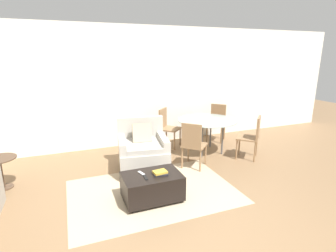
{
  "coord_description": "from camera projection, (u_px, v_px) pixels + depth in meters",
  "views": [
    {
      "loc": [
        -1.3,
        -2.45,
        2.09
      ],
      "look_at": [
        0.51,
        2.16,
        0.75
      ],
      "focal_mm": 28.0,
      "sensor_mm": 36.0,
      "label": 1
    }
  ],
  "objects": [
    {
      "name": "dining_chair_far_left",
      "position": [
        167.0,
        125.0,
        6.11
      ],
      "size": [
        0.59,
        0.59,
        0.9
      ],
      "color": "#93704C",
      "rests_on": "ground_plane"
    },
    {
      "name": "wall_back",
      "position": [
        126.0,
        87.0,
        6.0
      ],
      "size": [
        12.0,
        0.06,
        2.75
      ],
      "color": "white",
      "rests_on": "ground_plane"
    },
    {
      "name": "ground_plane",
      "position": [
        194.0,
        232.0,
        3.21
      ],
      "size": [
        20.0,
        20.0,
        0.0
      ],
      "primitive_type": "plane",
      "color": "brown"
    },
    {
      "name": "dining_table",
      "position": [
        207.0,
        123.0,
        5.7
      ],
      "size": [
        1.28,
        1.28,
        0.74
      ],
      "color": "#8C9E99",
      "rests_on": "ground_plane"
    },
    {
      "name": "dining_chair_near_right",
      "position": [
        252.0,
        135.0,
        5.37
      ],
      "size": [
        0.59,
        0.59,
        0.9
      ],
      "color": "#93704C",
      "rests_on": "ground_plane"
    },
    {
      "name": "area_rug",
      "position": [
        153.0,
        191.0,
        4.16
      ],
      "size": [
        2.57,
        1.75,
        0.01
      ],
      "color": "tan",
      "rests_on": "ground_plane"
    },
    {
      "name": "dining_chair_far_right",
      "position": [
        217.0,
        120.0,
        6.59
      ],
      "size": [
        0.59,
        0.59,
        0.9
      ],
      "color": "#93704C",
      "rests_on": "ground_plane"
    },
    {
      "name": "tv_remote_secondary",
      "position": [
        146.0,
        177.0,
        3.72
      ],
      "size": [
        0.05,
        0.16,
        0.01
      ],
      "color": "black",
      "rests_on": "ottoman"
    },
    {
      "name": "armchair",
      "position": [
        143.0,
        151.0,
        4.87
      ],
      "size": [
        1.0,
        0.99,
        0.95
      ],
      "color": "#B2ADA3",
      "rests_on": "ground_plane"
    },
    {
      "name": "side_table",
      "position": [
        1.0,
        167.0,
        4.17
      ],
      "size": [
        0.49,
        0.49,
        0.52
      ],
      "color": "#4C3828",
      "rests_on": "ground_plane"
    },
    {
      "name": "book_stack",
      "position": [
        160.0,
        173.0,
        3.83
      ],
      "size": [
        0.23,
        0.2,
        0.05
      ],
      "color": "black",
      "rests_on": "ottoman"
    },
    {
      "name": "tv_remote_primary",
      "position": [
        141.0,
        173.0,
        3.86
      ],
      "size": [
        0.08,
        0.15,
        0.01
      ],
      "color": "#B7B7BC",
      "rests_on": "ottoman"
    },
    {
      "name": "dining_chair_near_left",
      "position": [
        193.0,
        142.0,
        4.89
      ],
      "size": [
        0.59,
        0.59,
        0.9
      ],
      "color": "#93704C",
      "rests_on": "ground_plane"
    },
    {
      "name": "ottoman",
      "position": [
        152.0,
        186.0,
        3.87
      ],
      "size": [
        0.85,
        0.56,
        0.41
      ],
      "color": "black",
      "rests_on": "ground_plane"
    }
  ]
}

